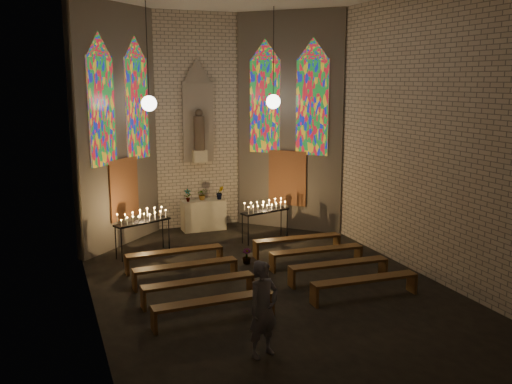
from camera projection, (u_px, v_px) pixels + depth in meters
floor at (265, 284)px, 13.80m from camera, size 12.00×12.00×0.00m
room at (221, 121)px, 16.17m from camera, size 8.22×12.43×7.00m
altar at (203, 215)px, 18.70m from camera, size 1.40×0.60×1.00m
flower_vase_left at (188, 195)px, 18.30m from camera, size 0.22×0.15×0.42m
flower_vase_center at (202, 194)px, 18.59m from camera, size 0.35×0.31×0.38m
flower_vase_right at (220, 193)px, 18.67m from camera, size 0.25×0.21×0.45m
aisle_flower_pot at (247, 256)px, 15.28m from camera, size 0.31×0.31×0.42m
votive_stand_left at (142, 219)px, 15.92m from camera, size 1.67×1.00×1.21m
votive_stand_right at (265, 208)px, 17.35m from camera, size 1.65×0.81×1.18m
pew_left_0 at (175, 254)px, 14.88m from camera, size 2.56×0.44×0.49m
pew_right_0 at (297, 240)px, 16.11m from camera, size 2.56×0.44×0.49m
pew_left_1 at (186, 268)px, 13.78m from camera, size 2.56×0.44×0.49m
pew_right_1 at (317, 252)px, 15.01m from camera, size 2.56×0.44×0.49m
pew_left_2 at (199, 284)px, 12.68m from camera, size 2.56×0.44×0.49m
pew_right_2 at (339, 266)px, 13.91m from camera, size 2.56×0.44×0.49m
pew_left_3 at (214, 303)px, 11.58m from camera, size 2.56×0.44×0.49m
pew_right_3 at (365, 282)px, 12.81m from camera, size 2.56×0.44×0.49m
visitor at (263, 309)px, 10.08m from camera, size 0.74×0.61×1.76m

